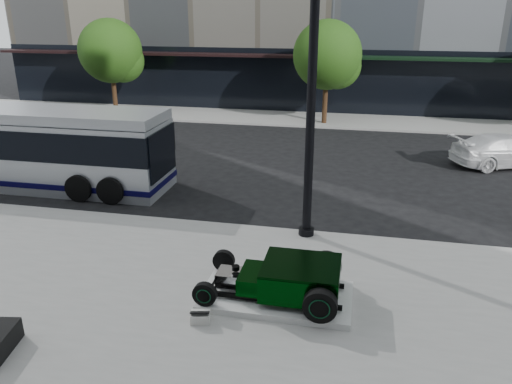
% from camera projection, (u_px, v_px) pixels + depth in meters
% --- Properties ---
extents(ground, '(120.00, 120.00, 0.00)m').
position_uv_depth(ground, '(264.00, 205.00, 17.14)').
color(ground, black).
rests_on(ground, ground).
extents(sidewalk_far, '(70.00, 4.00, 0.12)m').
position_uv_depth(sidewalk_far, '(309.00, 119.00, 29.96)').
color(sidewalk_far, gray).
rests_on(sidewalk_far, ground).
extents(street_trees, '(29.80, 3.80, 5.70)m').
position_uv_depth(street_trees, '(330.00, 58.00, 27.59)').
color(street_trees, black).
rests_on(street_trees, sidewalk_far).
extents(display_plinth, '(3.40, 1.80, 0.15)m').
position_uv_depth(display_plinth, '(276.00, 296.00, 11.38)').
color(display_plinth, silver).
rests_on(display_plinth, sidewalk_near).
extents(hot_rod, '(3.22, 2.00, 0.81)m').
position_uv_depth(hot_rod, '(291.00, 278.00, 11.14)').
color(hot_rod, black).
rests_on(hot_rod, display_plinth).
extents(info_plaque, '(0.45, 0.38, 0.31)m').
position_uv_depth(info_plaque, '(200.00, 317.00, 10.54)').
color(info_plaque, silver).
rests_on(info_plaque, sidewalk_near).
extents(lamppost, '(0.45, 0.45, 8.23)m').
position_uv_depth(lamppost, '(311.00, 105.00, 13.33)').
color(lamppost, black).
rests_on(lamppost, sidewalk_near).
extents(transit_bus, '(12.12, 2.88, 2.92)m').
position_uv_depth(transit_bus, '(13.00, 145.00, 18.83)').
color(transit_bus, silver).
rests_on(transit_bus, ground).
extents(white_sedan, '(5.02, 3.45, 1.35)m').
position_uv_depth(white_sedan, '(506.00, 150.00, 21.17)').
color(white_sedan, white).
rests_on(white_sedan, ground).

